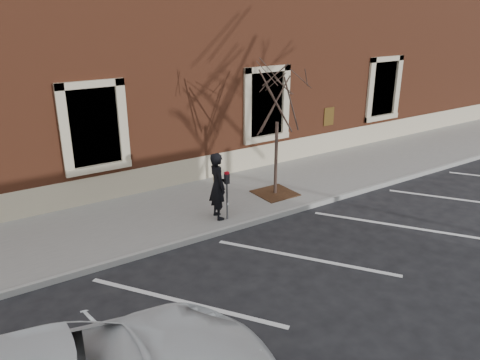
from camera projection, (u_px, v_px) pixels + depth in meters
ground at (252, 224)px, 12.76m from camera, size 120.00×120.00×0.00m
sidewalk_near at (219, 201)px, 14.11m from camera, size 40.00×3.50×0.15m
curb_near at (253, 222)px, 12.70m from camera, size 40.00×0.12×0.15m
parking_stripes at (305, 258)px, 11.04m from camera, size 28.00×4.40×0.01m
building_civic at (135, 52)px, 17.44m from camera, size 40.00×8.62×8.00m
man at (218, 186)px, 12.50m from camera, size 0.53×0.73×1.85m
parking_meter at (227, 187)px, 12.40m from camera, size 0.12×0.09×1.36m
tree_grate at (275, 193)px, 14.45m from camera, size 1.15×1.15×0.03m
sapling at (278, 101)px, 13.46m from camera, size 2.46×2.46×4.10m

